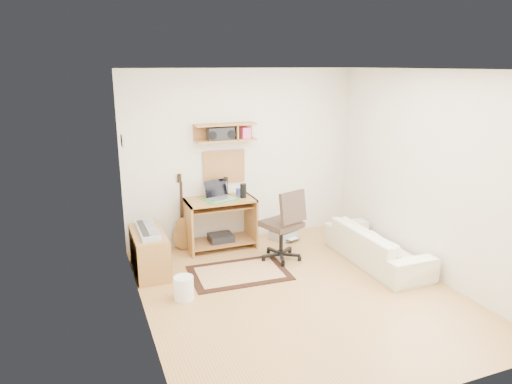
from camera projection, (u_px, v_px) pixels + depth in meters
name	position (u px, v px, depth m)	size (l,w,h in m)	color
floor	(299.00, 293.00, 5.60)	(3.60, 4.00, 0.01)	tan
ceiling	(305.00, 69.00, 4.91)	(3.60, 4.00, 0.01)	white
back_wall	(242.00, 156.00, 7.05)	(3.60, 0.01, 2.60)	silver
left_wall	(139.00, 205.00, 4.62)	(0.01, 4.00, 2.60)	silver
right_wall	(430.00, 175.00, 5.89)	(0.01, 4.00, 2.60)	silver
wall_shelf	(226.00, 132.00, 6.72)	(0.90, 0.25, 0.26)	#AB793C
cork_board	(224.00, 167.00, 6.96)	(0.64, 0.03, 0.49)	tan
wall_photo	(122.00, 141.00, 5.86)	(0.02, 0.20, 0.15)	#4C8CBF
desk	(220.00, 223.00, 6.89)	(1.00, 0.55, 0.75)	#AB793C
laptop	(220.00, 190.00, 6.74)	(0.36, 0.36, 0.27)	silver
speaker	(243.00, 191.00, 6.84)	(0.09, 0.09, 0.21)	black
desk_lamp	(228.00, 186.00, 6.93)	(0.10, 0.10, 0.30)	black
pencil_cup	(238.00, 192.00, 6.98)	(0.07, 0.07, 0.10)	navy
boombox	(220.00, 134.00, 6.70)	(0.38, 0.17, 0.20)	black
rug	(239.00, 273.00, 6.10)	(1.26, 0.84, 0.02)	beige
task_chair	(281.00, 224.00, 6.42)	(0.53, 0.53, 1.04)	#35281F
cabinet	(149.00, 252.00, 6.09)	(0.40, 0.90, 0.55)	#AB793C
music_keyboard	(148.00, 230.00, 6.01)	(0.23, 0.74, 0.07)	#B2B5BA
guitar	(182.00, 213.00, 6.77)	(0.30, 0.19, 1.13)	olive
waste_basket	(184.00, 288.00, 5.41)	(0.23, 0.23, 0.28)	white
printer	(284.00, 233.00, 7.31)	(0.40, 0.31, 0.15)	#A5A8AA
sofa	(377.00, 240.00, 6.36)	(1.71, 0.50, 0.67)	beige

